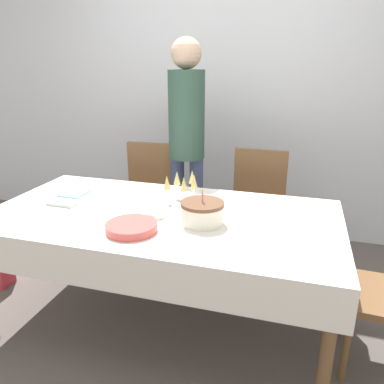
{
  "coord_description": "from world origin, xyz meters",
  "views": [
    {
      "loc": [
        0.72,
        -1.84,
        1.55
      ],
      "look_at": [
        0.16,
        0.07,
        0.87
      ],
      "focal_mm": 35.0,
      "sensor_mm": 36.0,
      "label": 1
    }
  ],
  "objects_px": {
    "birthday_cake": "(202,213)",
    "plate_stack_dessert": "(152,211)",
    "dining_chair_far_right": "(256,208)",
    "person_standing": "(187,131)",
    "champagne_tray": "(183,189)",
    "dining_chair_far_left": "(148,197)",
    "plate_stack_main": "(131,227)"
  },
  "relations": [
    {
      "from": "birthday_cake",
      "to": "plate_stack_dessert",
      "type": "distance_m",
      "value": 0.31
    },
    {
      "from": "person_standing",
      "to": "dining_chair_far_right",
      "type": "bearing_deg",
      "value": -10.65
    },
    {
      "from": "plate_stack_dessert",
      "to": "champagne_tray",
      "type": "bearing_deg",
      "value": 65.87
    },
    {
      "from": "dining_chair_far_left",
      "to": "birthday_cake",
      "type": "xyz_separation_m",
      "value": [
        0.7,
        -0.89,
        0.29
      ]
    },
    {
      "from": "birthday_cake",
      "to": "plate_stack_main",
      "type": "height_order",
      "value": "birthday_cake"
    },
    {
      "from": "dining_chair_far_left",
      "to": "person_standing",
      "type": "xyz_separation_m",
      "value": [
        0.3,
        0.11,
        0.54
      ]
    },
    {
      "from": "dining_chair_far_right",
      "to": "plate_stack_dessert",
      "type": "relative_size",
      "value": 4.87
    },
    {
      "from": "plate_stack_dessert",
      "to": "person_standing",
      "type": "distance_m",
      "value": 1.01
    },
    {
      "from": "dining_chair_far_right",
      "to": "birthday_cake",
      "type": "bearing_deg",
      "value": -101.64
    },
    {
      "from": "plate_stack_main",
      "to": "person_standing",
      "type": "xyz_separation_m",
      "value": [
        -0.08,
        1.2,
        0.29
      ]
    },
    {
      "from": "dining_chair_far_left",
      "to": "champagne_tray",
      "type": "relative_size",
      "value": 3.27
    },
    {
      "from": "birthday_cake",
      "to": "champagne_tray",
      "type": "height_order",
      "value": "birthday_cake"
    },
    {
      "from": "dining_chair_far_left",
      "to": "dining_chair_far_right",
      "type": "bearing_deg",
      "value": 0.0
    },
    {
      "from": "dining_chair_far_left",
      "to": "plate_stack_main",
      "type": "height_order",
      "value": "dining_chair_far_left"
    },
    {
      "from": "dining_chair_far_left",
      "to": "birthday_cake",
      "type": "bearing_deg",
      "value": -52.0
    },
    {
      "from": "dining_chair_far_right",
      "to": "plate_stack_dessert",
      "type": "height_order",
      "value": "dining_chair_far_right"
    },
    {
      "from": "plate_stack_main",
      "to": "person_standing",
      "type": "relative_size",
      "value": 0.15
    },
    {
      "from": "dining_chair_far_left",
      "to": "person_standing",
      "type": "distance_m",
      "value": 0.63
    },
    {
      "from": "champagne_tray",
      "to": "person_standing",
      "type": "bearing_deg",
      "value": 105.48
    },
    {
      "from": "plate_stack_dessert",
      "to": "dining_chair_far_left",
      "type": "bearing_deg",
      "value": 114.76
    },
    {
      "from": "champagne_tray",
      "to": "plate_stack_main",
      "type": "relative_size",
      "value": 1.1
    },
    {
      "from": "plate_stack_main",
      "to": "plate_stack_dessert",
      "type": "bearing_deg",
      "value": 86.76
    },
    {
      "from": "plate_stack_main",
      "to": "plate_stack_dessert",
      "type": "xyz_separation_m",
      "value": [
        0.01,
        0.24,
        -0.0
      ]
    },
    {
      "from": "birthday_cake",
      "to": "plate_stack_dessert",
      "type": "relative_size",
      "value": 1.19
    },
    {
      "from": "plate_stack_dessert",
      "to": "person_standing",
      "type": "relative_size",
      "value": 0.11
    },
    {
      "from": "dining_chair_far_right",
      "to": "person_standing",
      "type": "height_order",
      "value": "person_standing"
    },
    {
      "from": "champagne_tray",
      "to": "person_standing",
      "type": "distance_m",
      "value": 0.79
    },
    {
      "from": "dining_chair_far_left",
      "to": "dining_chair_far_right",
      "type": "xyz_separation_m",
      "value": [
        0.88,
        0.0,
        0.0
      ]
    },
    {
      "from": "dining_chair_far_right",
      "to": "person_standing",
      "type": "distance_m",
      "value": 0.8
    },
    {
      "from": "birthday_cake",
      "to": "champagne_tray",
      "type": "relative_size",
      "value": 0.8
    },
    {
      "from": "dining_chair_far_left",
      "to": "plate_stack_dessert",
      "type": "bearing_deg",
      "value": -65.24
    },
    {
      "from": "champagne_tray",
      "to": "plate_stack_dessert",
      "type": "height_order",
      "value": "champagne_tray"
    }
  ]
}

